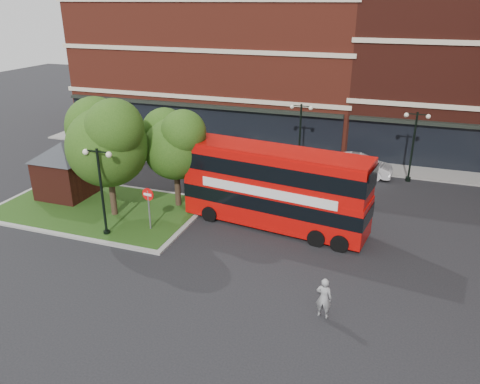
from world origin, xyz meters
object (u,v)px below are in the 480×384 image
at_px(car_silver, 226,147).
at_px(car_white, 359,166).
at_px(bus, 275,183).
at_px(woman, 324,298).

relative_size(car_silver, car_white, 0.82).
bearing_deg(car_white, bus, 164.01).
distance_m(bus, woman, 8.65).
relative_size(bus, car_white, 2.28).
relative_size(bus, woman, 5.99).
xyz_separation_m(car_silver, car_white, (11.05, -1.50, 0.12)).
height_order(car_silver, car_white, car_white).
xyz_separation_m(woman, car_white, (-0.46, 17.43, -0.12)).
relative_size(woman, car_silver, 0.47).
height_order(woman, car_white, woman).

